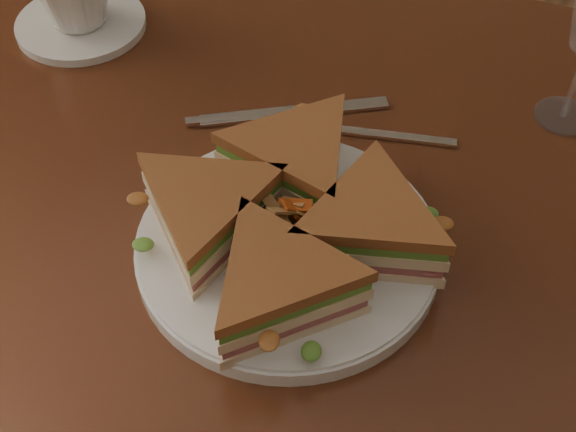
# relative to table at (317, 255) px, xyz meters

# --- Properties ---
(table) EXTENTS (1.20, 0.80, 0.75)m
(table) POSITION_rel_table_xyz_m (0.00, 0.00, 0.00)
(table) COLOR #38180C
(table) RESTS_ON ground
(plate) EXTENTS (0.27, 0.27, 0.02)m
(plate) POSITION_rel_table_xyz_m (-0.00, -0.08, 0.11)
(plate) COLOR white
(plate) RESTS_ON table
(sandwich_wedges) EXTENTS (0.32, 0.32, 0.06)m
(sandwich_wedges) POSITION_rel_table_xyz_m (-0.00, -0.08, 0.14)
(sandwich_wedges) COLOR #F9E0B8
(sandwich_wedges) RESTS_ON plate
(crisps_mound) EXTENTS (0.09, 0.09, 0.05)m
(crisps_mound) POSITION_rel_table_xyz_m (-0.00, -0.08, 0.14)
(crisps_mound) COLOR #D9591B
(crisps_mound) RESTS_ON plate
(spoon) EXTENTS (0.18, 0.05, 0.01)m
(spoon) POSITION_rel_table_xyz_m (-0.03, 0.08, 0.10)
(spoon) COLOR silver
(spoon) RESTS_ON table
(knife) EXTENTS (0.19, 0.12, 0.00)m
(knife) POSITION_rel_table_xyz_m (-0.08, 0.09, 0.10)
(knife) COLOR silver
(knife) RESTS_ON table
(saucer) EXTENTS (0.15, 0.15, 0.01)m
(saucer) POSITION_rel_table_xyz_m (-0.35, 0.15, 0.10)
(saucer) COLOR white
(saucer) RESTS_ON table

